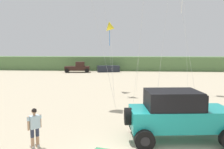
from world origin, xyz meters
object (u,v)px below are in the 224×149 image
object	(u,v)px
person_watching	(35,126)
distant_sedan	(108,69)
kite_black_sled	(111,28)
jeep	(178,114)
distant_pickup	(78,67)

from	to	relation	value
person_watching	distant_sedan	distance (m)	34.38
kite_black_sled	jeep	bearing A→B (deg)	-72.48
distant_sedan	kite_black_sled	distance (m)	20.56
person_watching	kite_black_sled	bearing A→B (deg)	82.96
jeep	kite_black_sled	world-z (taller)	kite_black_sled
distant_pickup	distant_sedan	distance (m)	5.75
distant_pickup	distant_sedan	xyz separation A→B (m)	(5.61, 1.24, -0.34)
person_watching	kite_black_sled	world-z (taller)	kite_black_sled
person_watching	distant_pickup	size ratio (longest dim) A/B	0.34
distant_sedan	kite_black_sled	size ratio (longest dim) A/B	0.59
person_watching	kite_black_sled	size ratio (longest dim) A/B	0.24
person_watching	jeep	bearing A→B (deg)	12.44
distant_pickup	kite_black_sled	size ratio (longest dim) A/B	0.68
person_watching	distant_pickup	world-z (taller)	distant_pickup
jeep	kite_black_sled	size ratio (longest dim) A/B	0.70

